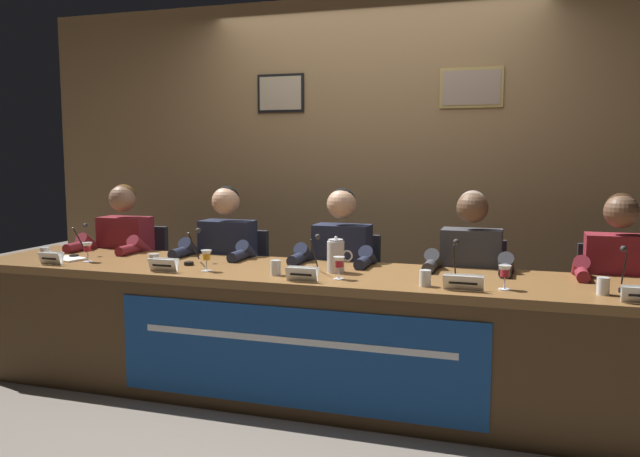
# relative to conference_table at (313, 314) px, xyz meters

# --- Properties ---
(ground_plane) EXTENTS (12.00, 12.00, 0.00)m
(ground_plane) POSITION_rel_conference_table_xyz_m (0.00, 0.12, -0.53)
(ground_plane) COLOR #70665B
(wall_back_panelled) EXTENTS (5.60, 0.14, 2.60)m
(wall_back_panelled) POSITION_rel_conference_table_xyz_m (0.00, 1.44, 0.78)
(wall_back_panelled) COLOR #937047
(wall_back_panelled) RESTS_ON ground_plane
(conference_table) EXTENTS (4.40, 0.81, 0.75)m
(conference_table) POSITION_rel_conference_table_xyz_m (0.00, 0.00, 0.00)
(conference_table) COLOR brown
(conference_table) RESTS_ON ground_plane
(chair_far_left) EXTENTS (0.44, 0.45, 0.88)m
(chair_far_left) POSITION_rel_conference_table_xyz_m (-1.64, 0.71, -0.10)
(chair_far_left) COLOR black
(chair_far_left) RESTS_ON ground_plane
(panelist_far_left) EXTENTS (0.51, 0.48, 1.21)m
(panelist_far_left) POSITION_rel_conference_table_xyz_m (-1.64, 0.51, 0.17)
(panelist_far_left) COLOR black
(panelist_far_left) RESTS_ON ground_plane
(nameplate_far_left) EXTENTS (0.15, 0.06, 0.08)m
(nameplate_far_left) POSITION_rel_conference_table_xyz_m (-1.64, -0.18, 0.26)
(nameplate_far_left) COLOR white
(nameplate_far_left) RESTS_ON conference_table
(juice_glass_far_left) EXTENTS (0.06, 0.06, 0.12)m
(juice_glass_far_left) POSITION_rel_conference_table_xyz_m (-1.49, -0.03, 0.31)
(juice_glass_far_left) COLOR white
(juice_glass_far_left) RESTS_ON conference_table
(water_cup_far_left) EXTENTS (0.06, 0.06, 0.08)m
(water_cup_far_left) POSITION_rel_conference_table_xyz_m (-1.78, -0.07, 0.26)
(water_cup_far_left) COLOR silver
(water_cup_far_left) RESTS_ON conference_table
(microphone_far_left) EXTENTS (0.06, 0.17, 0.22)m
(microphone_far_left) POSITION_rel_conference_table_xyz_m (-1.68, 0.12, 0.30)
(microphone_far_left) COLOR black
(microphone_far_left) RESTS_ON conference_table
(chair_left) EXTENTS (0.44, 0.45, 0.88)m
(chair_left) POSITION_rel_conference_table_xyz_m (-0.82, 0.71, -0.10)
(chair_left) COLOR black
(chair_left) RESTS_ON ground_plane
(panelist_left) EXTENTS (0.51, 0.48, 1.21)m
(panelist_left) POSITION_rel_conference_table_xyz_m (-0.82, 0.51, 0.17)
(panelist_left) COLOR black
(panelist_left) RESTS_ON ground_plane
(nameplate_left) EXTENTS (0.17, 0.06, 0.08)m
(nameplate_left) POSITION_rel_conference_table_xyz_m (-0.85, -0.18, 0.26)
(nameplate_left) COLOR white
(nameplate_left) RESTS_ON conference_table
(juice_glass_left) EXTENTS (0.06, 0.06, 0.12)m
(juice_glass_left) POSITION_rel_conference_table_xyz_m (-0.63, -0.08, 0.31)
(juice_glass_left) COLOR white
(juice_glass_left) RESTS_ON conference_table
(water_cup_left) EXTENTS (0.06, 0.06, 0.08)m
(water_cup_left) POSITION_rel_conference_table_xyz_m (-0.98, -0.08, 0.26)
(water_cup_left) COLOR silver
(water_cup_left) RESTS_ON conference_table
(microphone_left) EXTENTS (0.06, 0.17, 0.22)m
(microphone_left) POSITION_rel_conference_table_xyz_m (-0.83, 0.11, 0.30)
(microphone_left) COLOR black
(microphone_left) RESTS_ON conference_table
(chair_center) EXTENTS (0.44, 0.45, 0.88)m
(chair_center) POSITION_rel_conference_table_xyz_m (0.00, 0.71, -0.10)
(chair_center) COLOR black
(chair_center) RESTS_ON ground_plane
(panelist_center) EXTENTS (0.51, 0.48, 1.21)m
(panelist_center) POSITION_rel_conference_table_xyz_m (0.00, 0.51, 0.17)
(panelist_center) COLOR black
(panelist_center) RESTS_ON ground_plane
(nameplate_center) EXTENTS (0.17, 0.06, 0.08)m
(nameplate_center) POSITION_rel_conference_table_xyz_m (0.00, -0.19, 0.26)
(nameplate_center) COLOR white
(nameplate_center) RESTS_ON conference_table
(juice_glass_center) EXTENTS (0.06, 0.06, 0.12)m
(juice_glass_center) POSITION_rel_conference_table_xyz_m (0.17, -0.07, 0.31)
(juice_glass_center) COLOR white
(juice_glass_center) RESTS_ON conference_table
(water_cup_center) EXTENTS (0.06, 0.06, 0.08)m
(water_cup_center) POSITION_rel_conference_table_xyz_m (-0.20, -0.07, 0.26)
(water_cup_center) COLOR silver
(water_cup_center) RESTS_ON conference_table
(microphone_center) EXTENTS (0.06, 0.17, 0.22)m
(microphone_center) POSITION_rel_conference_table_xyz_m (-0.02, 0.05, 0.30)
(microphone_center) COLOR black
(microphone_center) RESTS_ON conference_table
(chair_right) EXTENTS (0.44, 0.45, 0.88)m
(chair_right) POSITION_rel_conference_table_xyz_m (0.82, 0.71, -0.10)
(chair_right) COLOR black
(chair_right) RESTS_ON ground_plane
(panelist_right) EXTENTS (0.51, 0.48, 1.21)m
(panelist_right) POSITION_rel_conference_table_xyz_m (0.82, 0.51, 0.17)
(panelist_right) COLOR black
(panelist_right) RESTS_ON ground_plane
(nameplate_right) EXTENTS (0.20, 0.06, 0.08)m
(nameplate_right) POSITION_rel_conference_table_xyz_m (0.84, -0.16, 0.26)
(nameplate_right) COLOR white
(nameplate_right) RESTS_ON conference_table
(juice_glass_right) EXTENTS (0.06, 0.06, 0.12)m
(juice_glass_right) POSITION_rel_conference_table_xyz_m (1.04, -0.08, 0.31)
(juice_glass_right) COLOR white
(juice_glass_right) RESTS_ON conference_table
(water_cup_right) EXTENTS (0.06, 0.06, 0.08)m
(water_cup_right) POSITION_rel_conference_table_xyz_m (0.65, -0.12, 0.26)
(water_cup_right) COLOR silver
(water_cup_right) RESTS_ON conference_table
(microphone_right) EXTENTS (0.06, 0.17, 0.22)m
(microphone_right) POSITION_rel_conference_table_xyz_m (0.77, 0.08, 0.30)
(microphone_right) COLOR black
(microphone_right) RESTS_ON conference_table
(chair_far_right) EXTENTS (0.44, 0.45, 0.88)m
(chair_far_right) POSITION_rel_conference_table_xyz_m (1.64, 0.71, -0.10)
(chair_far_right) COLOR black
(chair_far_right) RESTS_ON ground_plane
(panelist_far_right) EXTENTS (0.51, 0.48, 1.21)m
(panelist_far_right) POSITION_rel_conference_table_xyz_m (1.64, 0.51, 0.17)
(panelist_far_right) COLOR black
(panelist_far_right) RESTS_ON ground_plane
(water_cup_far_right) EXTENTS (0.06, 0.06, 0.08)m
(water_cup_far_right) POSITION_rel_conference_table_xyz_m (1.50, -0.05, 0.26)
(water_cup_far_right) COLOR silver
(water_cup_far_right) RESTS_ON conference_table
(microphone_far_right) EXTENTS (0.06, 0.17, 0.22)m
(microphone_far_right) POSITION_rel_conference_table_xyz_m (1.61, 0.08, 0.30)
(microphone_far_right) COLOR black
(microphone_far_right) RESTS_ON conference_table
(water_pitcher_central) EXTENTS (0.15, 0.10, 0.21)m
(water_pitcher_central) POSITION_rel_conference_table_xyz_m (0.10, 0.12, 0.32)
(water_pitcher_central) COLOR silver
(water_pitcher_central) RESTS_ON conference_table
(document_stack_far_left) EXTENTS (0.24, 0.20, 0.01)m
(document_stack_far_left) POSITION_rel_conference_table_xyz_m (-1.67, 0.00, 0.23)
(document_stack_far_left) COLOR white
(document_stack_far_left) RESTS_ON conference_table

